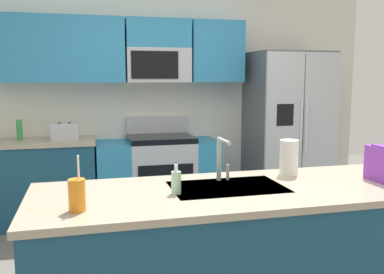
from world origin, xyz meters
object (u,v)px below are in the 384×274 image
paper_towel_roll (289,158)px  sink_faucet (221,155)px  toaster (65,131)px  bottle_green (19,130)px  drink_cup_orange (77,195)px  refrigerator (288,130)px  range_oven (158,176)px  soap_dispenser (176,182)px

paper_towel_roll → sink_faucet: bearing=-174.2°
toaster → paper_towel_roll: (1.53, -2.07, 0.03)m
toaster → bottle_green: size_ratio=1.30×
toaster → paper_towel_roll: paper_towel_roll is taller
sink_faucet → drink_cup_orange: (-0.88, -0.40, -0.09)m
refrigerator → toaster: refrigerator is taller
refrigerator → sink_faucet: (-1.53, -2.10, 0.14)m
range_oven → toaster: (-1.00, -0.05, 0.55)m
toaster → soap_dispenser: size_ratio=1.65×
soap_dispenser → paper_towel_roll: bearing=18.0°
refrigerator → sink_faucet: 2.60m
paper_towel_roll → toaster: bearing=126.6°
paper_towel_roll → refrigerator: bearing=63.3°
range_oven → sink_faucet: sink_faucet is taller
refrigerator → drink_cup_orange: size_ratio=6.58×
drink_cup_orange → soap_dispenser: bearing=18.7°
toaster → soap_dispenser: 2.44m
range_oven → bottle_green: (-1.45, 0.04, 0.56)m
refrigerator → bottle_green: size_ratio=8.59×
refrigerator → toaster: size_ratio=6.61×
bottle_green → sink_faucet: size_ratio=0.76×
sink_faucet → drink_cup_orange: 0.97m
soap_dispenser → refrigerator: bearing=51.2°
refrigerator → paper_towel_roll: refrigerator is taller
range_oven → toaster: 1.14m
paper_towel_roll → bottle_green: bearing=132.7°
sink_faucet → soap_dispenser: (-0.34, -0.22, -0.10)m
soap_dispenser → paper_towel_roll: 0.88m
drink_cup_orange → range_oven: bearing=72.0°
toaster → sink_faucet: (1.04, -2.12, 0.08)m
toaster → bottle_green: bottle_green is taller
bottle_green → sink_faucet: (1.50, -2.21, 0.06)m
bottle_green → soap_dispenser: size_ratio=1.27×
refrigerator → toaster: 2.57m
bottle_green → refrigerator: bearing=-2.2°
toaster → drink_cup_orange: size_ratio=1.00×
sink_faucet → drink_cup_orange: size_ratio=1.00×
refrigerator → bottle_green: 3.03m
bottle_green → drink_cup_orange: (0.62, -2.62, -0.03)m
range_oven → bottle_green: size_ratio=6.32×
paper_towel_roll → drink_cup_orange: bearing=-161.8°
drink_cup_orange → soap_dispenser: size_ratio=1.65×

